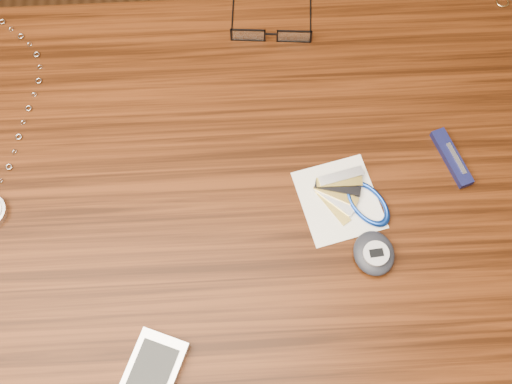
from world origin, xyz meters
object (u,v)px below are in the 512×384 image
desk (198,243)px  pedometer (374,253)px  eyeglasses (271,32)px  pda_phone (149,380)px  pocket_knife (452,158)px  notepad_keys (352,200)px

desk → pedometer: (0.23, -0.06, 0.11)m
eyeglasses → pda_phone: 0.51m
eyeglasses → pda_phone: eyeglasses is taller
pda_phone → desk: bearing=75.9°
desk → pocket_knife: 0.37m
pocket_knife → eyeglasses: bearing=137.4°
eyeglasses → pda_phone: (-0.17, -0.48, -0.00)m
eyeglasses → notepad_keys: eyeglasses is taller
pedometer → pocket_knife: size_ratio=0.72×
eyeglasses → notepad_keys: (0.09, -0.26, -0.01)m
desk → pda_phone: pda_phone is taller
eyeglasses → pocket_knife: (0.23, -0.21, -0.01)m
desk → notepad_keys: (0.21, 0.01, 0.11)m
pda_phone → pedometer: pedometer is taller
pedometer → notepad_keys: bearing=103.4°
notepad_keys → eyeglasses: bearing=108.9°
notepad_keys → pda_phone: bearing=-140.7°
pedometer → notepad_keys: pedometer is taller
desk → pocket_knife: size_ratio=11.40×
desk → pedometer: size_ratio=15.76×
desk → eyeglasses: 0.32m
desk → pedometer: 0.26m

